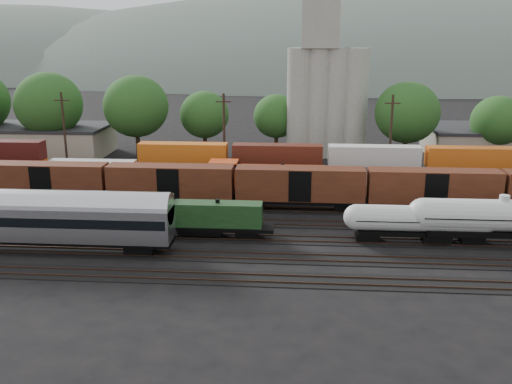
# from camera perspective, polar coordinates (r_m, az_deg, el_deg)

# --- Properties ---
(ground) EXTENTS (600.00, 600.00, 0.00)m
(ground) POSITION_cam_1_polar(r_m,az_deg,el_deg) (63.22, 5.14, -3.21)
(ground) COLOR black
(tracks) EXTENTS (180.00, 33.20, 0.20)m
(tracks) POSITION_cam_1_polar(r_m,az_deg,el_deg) (63.20, 5.14, -3.17)
(tracks) COLOR black
(tracks) RESTS_ON ground
(green_locomotive) EXTENTS (15.11, 2.67, 4.00)m
(green_locomotive) POSITION_cam_1_polar(r_m,az_deg,el_deg) (58.71, -6.40, -2.37)
(green_locomotive) COLOR black
(green_locomotive) RESTS_ON ground
(tank_car_a) EXTENTS (15.18, 2.72, 3.98)m
(tank_car_a) POSITION_cam_1_polar(r_m,az_deg,el_deg) (59.00, 16.10, -2.73)
(tank_car_a) COLOR silver
(tank_car_a) RESTS_ON ground
(tank_car_b) EXTENTS (18.44, 3.30, 4.83)m
(tank_car_b) POSITION_cam_1_polar(r_m,az_deg,el_deg) (60.99, 23.40, -2.36)
(tank_car_b) COLOR silver
(tank_car_b) RESTS_ON ground
(passenger_coach) EXTENTS (25.67, 3.17, 5.83)m
(passenger_coach) POSITION_cam_1_polar(r_m,az_deg,el_deg) (58.03, -20.93, -2.26)
(passenger_coach) COLOR silver
(passenger_coach) RESTS_ON ground
(orange_locomotive) EXTENTS (17.82, 2.97, 4.46)m
(orange_locomotive) POSITION_cam_1_polar(r_m,az_deg,el_deg) (72.24, 0.27, 1.36)
(orange_locomotive) COLOR black
(orange_locomotive) RESTS_ON ground
(boxcar_string) EXTENTS (169.00, 2.90, 4.20)m
(boxcar_string) POSITION_cam_1_polar(r_m,az_deg,el_deg) (67.09, 4.41, 0.70)
(boxcar_string) COLOR black
(boxcar_string) RESTS_ON ground
(container_wall) EXTENTS (171.68, 2.60, 5.80)m
(container_wall) POSITION_cam_1_polar(r_m,az_deg,el_deg) (78.22, 14.83, 2.14)
(container_wall) COLOR black
(container_wall) RESTS_ON ground
(grain_silo) EXTENTS (13.40, 5.00, 29.00)m
(grain_silo) POSITION_cam_1_polar(r_m,az_deg,el_deg) (96.38, 7.04, 10.10)
(grain_silo) COLOR #9F9C92
(grain_silo) RESTS_ON ground
(industrial_sheds) EXTENTS (119.38, 17.26, 5.10)m
(industrial_sheds) POSITION_cam_1_polar(r_m,az_deg,el_deg) (97.06, 8.86, 4.88)
(industrial_sheds) COLOR #9E937F
(industrial_sheds) RESTS_ON ground
(tree_band) EXTENTS (163.77, 19.53, 14.44)m
(tree_band) POSITION_cam_1_polar(r_m,az_deg,el_deg) (96.02, 3.59, 8.02)
(tree_band) COLOR black
(tree_band) RESTS_ON ground
(utility_poles) EXTENTS (122.20, 0.36, 12.00)m
(utility_poles) POSITION_cam_1_polar(r_m,az_deg,el_deg) (83.06, 5.07, 5.77)
(utility_poles) COLOR black
(utility_poles) RESTS_ON ground
(distant_hills) EXTENTS (860.00, 286.00, 130.00)m
(distant_hills) POSITION_cam_1_polar(r_m,az_deg,el_deg) (323.42, 8.80, 8.17)
(distant_hills) COLOR #59665B
(distant_hills) RESTS_ON ground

